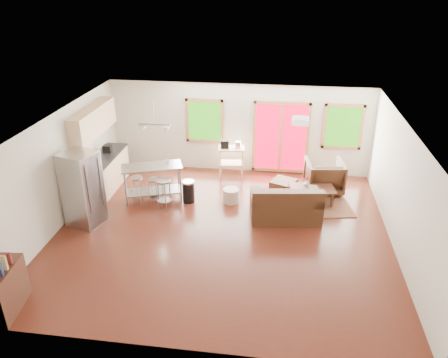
# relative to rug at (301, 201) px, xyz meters

# --- Properties ---
(floor) EXTENTS (7.50, 7.00, 0.02)m
(floor) POSITION_rel_rug_xyz_m (-1.81, -1.73, -0.02)
(floor) COLOR #3C160E
(floor) RESTS_ON ground
(ceiling) EXTENTS (7.50, 7.00, 0.02)m
(ceiling) POSITION_rel_rug_xyz_m (-1.81, -1.73, 2.60)
(ceiling) COLOR silver
(ceiling) RESTS_ON ground
(back_wall) EXTENTS (7.50, 0.02, 2.60)m
(back_wall) POSITION_rel_rug_xyz_m (-1.81, 1.78, 1.29)
(back_wall) COLOR beige
(back_wall) RESTS_ON ground
(left_wall) EXTENTS (0.02, 7.00, 2.60)m
(left_wall) POSITION_rel_rug_xyz_m (-5.57, -1.73, 1.29)
(left_wall) COLOR beige
(left_wall) RESTS_ON ground
(right_wall) EXTENTS (0.02, 7.00, 2.60)m
(right_wall) POSITION_rel_rug_xyz_m (1.95, -1.73, 1.29)
(right_wall) COLOR beige
(right_wall) RESTS_ON ground
(front_wall) EXTENTS (7.50, 0.02, 2.60)m
(front_wall) POSITION_rel_rug_xyz_m (-1.81, -5.24, 1.29)
(front_wall) COLOR beige
(front_wall) RESTS_ON ground
(window_left) EXTENTS (1.10, 0.05, 1.30)m
(window_left) POSITION_rel_rug_xyz_m (-2.81, 1.73, 1.49)
(window_left) COLOR #1E570C
(window_left) RESTS_ON back_wall
(french_doors) EXTENTS (1.60, 0.05, 2.10)m
(french_doors) POSITION_rel_rug_xyz_m (-0.61, 1.73, 1.09)
(french_doors) COLOR #B4001B
(french_doors) RESTS_ON back_wall
(window_right) EXTENTS (1.10, 0.05, 1.30)m
(window_right) POSITION_rel_rug_xyz_m (1.09, 1.73, 1.49)
(window_right) COLOR #1E570C
(window_right) RESTS_ON back_wall
(rug) EXTENTS (2.68, 2.24, 0.02)m
(rug) POSITION_rel_rug_xyz_m (0.00, 0.00, 0.00)
(rug) COLOR #516337
(rug) RESTS_ON floor
(loveseat) EXTENTS (1.77, 1.15, 0.88)m
(loveseat) POSITION_rel_rug_xyz_m (-0.40, -0.91, 0.34)
(loveseat) COLOR #331E11
(loveseat) RESTS_ON floor
(coffee_table) EXTENTS (1.21, 0.84, 0.45)m
(coffee_table) POSITION_rel_rug_xyz_m (0.26, -0.07, 0.37)
(coffee_table) COLOR #3C2015
(coffee_table) RESTS_ON floor
(armchair) EXTENTS (1.06, 1.01, 0.98)m
(armchair) POSITION_rel_rug_xyz_m (0.60, 0.68, 0.48)
(armchair) COLOR #331E11
(armchair) RESTS_ON floor
(ottoman) EXTENTS (0.76, 0.76, 0.39)m
(ottoman) POSITION_rel_rug_xyz_m (-0.46, 0.38, 0.18)
(ottoman) COLOR #331E11
(ottoman) RESTS_ON floor
(pouf) EXTENTS (0.48, 0.48, 0.37)m
(pouf) POSITION_rel_rug_xyz_m (-1.79, -0.28, 0.17)
(pouf) COLOR beige
(pouf) RESTS_ON floor
(vase) EXTENTS (0.21, 0.21, 0.28)m
(vase) POSITION_rel_rug_xyz_m (0.12, 0.09, 0.49)
(vase) COLOR silver
(vase) RESTS_ON coffee_table
(cabinets) EXTENTS (0.64, 2.24, 2.30)m
(cabinets) POSITION_rel_rug_xyz_m (-5.30, -0.03, 0.92)
(cabinets) COLOR tan
(cabinets) RESTS_ON floor
(refrigerator) EXTENTS (0.88, 0.86, 1.78)m
(refrigerator) POSITION_rel_rug_xyz_m (-5.04, -1.76, 0.88)
(refrigerator) COLOR #B7BABC
(refrigerator) RESTS_ON floor
(island) EXTENTS (1.63, 1.08, 0.96)m
(island) POSITION_rel_rug_xyz_m (-3.80, -0.42, 0.65)
(island) COLOR #B7BABC
(island) RESTS_ON floor
(cup) EXTENTS (0.13, 0.11, 0.11)m
(cup) POSITION_rel_rug_xyz_m (-3.45, -0.14, 0.99)
(cup) COLOR silver
(cup) RESTS_ON island
(bar_stool_a) EXTENTS (0.39, 0.39, 0.67)m
(bar_stool_a) POSITION_rel_rug_xyz_m (-4.19, -0.53, 0.49)
(bar_stool_a) COLOR #B7BABC
(bar_stool_a) RESTS_ON floor
(bar_stool_b) EXTENTS (0.33, 0.33, 0.67)m
(bar_stool_b) POSITION_rel_rug_xyz_m (-3.72, -0.59, 0.49)
(bar_stool_b) COLOR #B7BABC
(bar_stool_b) RESTS_ON floor
(bar_stool_c) EXTENTS (0.48, 0.48, 0.80)m
(bar_stool_c) POSITION_rel_rug_xyz_m (-3.39, -0.86, 0.59)
(bar_stool_c) COLOR #B7BABC
(bar_stool_c) RESTS_ON floor
(trash_can) EXTENTS (0.36, 0.36, 0.58)m
(trash_can) POSITION_rel_rug_xyz_m (-2.87, -0.40, 0.28)
(trash_can) COLOR black
(trash_can) RESTS_ON floor
(kitchen_cart) EXTENTS (0.78, 0.55, 1.12)m
(kitchen_cart) POSITION_rel_rug_xyz_m (-2.00, 1.28, 0.75)
(kitchen_cart) COLOR tan
(kitchen_cart) RESTS_ON floor
(bookshelf) EXTENTS (0.50, 1.02, 1.15)m
(bookshelf) POSITION_rel_rug_xyz_m (-5.16, -4.77, 0.44)
(bookshelf) COLOR #3C2015
(bookshelf) RESTS_ON floor
(ceiling_flush) EXTENTS (0.35, 0.35, 0.12)m
(ceiling_flush) POSITION_rel_rug_xyz_m (-0.21, -1.13, 2.52)
(ceiling_flush) COLOR white
(ceiling_flush) RESTS_ON ceiling
(pendant_light) EXTENTS (0.80, 0.18, 0.79)m
(pendant_light) POSITION_rel_rug_xyz_m (-3.71, -0.23, 1.89)
(pendant_light) COLOR gray
(pendant_light) RESTS_ON ceiling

